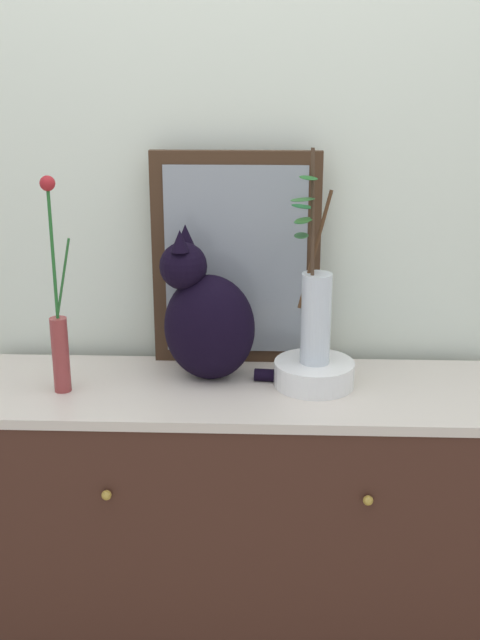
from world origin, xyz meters
The scene contains 7 objects.
wall_back centered at (0.00, 0.28, 1.30)m, with size 4.40×0.08×2.60m, color silver.
sideboard centered at (0.00, 0.00, 0.43)m, with size 1.39×0.44×0.85m.
mirror_leaning centered at (-0.02, 0.19, 1.14)m, with size 0.44×0.03×0.57m.
cat_sitting centered at (-0.09, 0.06, 1.02)m, with size 0.41×0.18×0.40m.
vase_slim_green centered at (-0.44, -0.04, 1.01)m, with size 0.06×0.04×0.54m.
bowl_porcelain centered at (0.19, 0.02, 0.88)m, with size 0.20×0.20×0.06m, color white.
vase_glass_clear centered at (0.18, 0.03, 1.05)m, with size 0.12×0.16×0.53m.
Camera 1 is at (0.07, -1.86, 1.66)m, focal length 45.02 mm.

